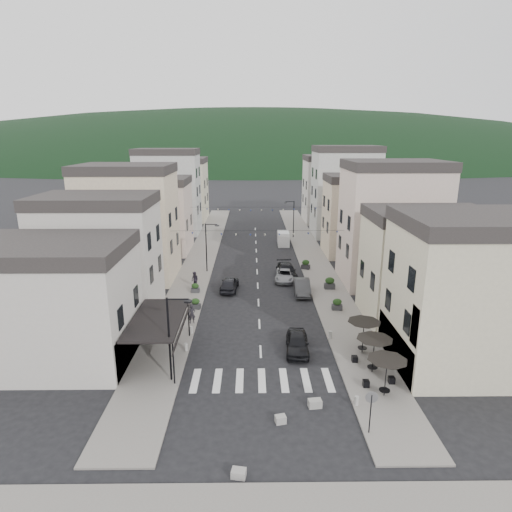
{
  "coord_description": "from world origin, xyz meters",
  "views": [
    {
      "loc": [
        -0.67,
        -23.56,
        15.94
      ],
      "look_at": [
        -0.19,
        20.68,
        3.5
      ],
      "focal_mm": 30.0,
      "sensor_mm": 36.0,
      "label": 1
    }
  ],
  "objects_px": {
    "pedestrian_a": "(192,314)",
    "pedestrian_b": "(195,280)",
    "parked_car_c": "(285,275)",
    "parked_car_b": "(302,287)",
    "delivery_van": "(283,238)",
    "parked_car_a": "(297,343)",
    "parked_car_d": "(286,271)",
    "parked_car_e": "(229,284)"
  },
  "relations": [
    {
      "from": "pedestrian_a",
      "to": "pedestrian_b",
      "type": "xyz_separation_m",
      "value": [
        -0.9,
        9.11,
        0.06
      ]
    },
    {
      "from": "parked_car_c",
      "to": "parked_car_b",
      "type": "bearing_deg",
      "value": -63.66
    },
    {
      "from": "delivery_van",
      "to": "parked_car_a",
      "type": "bearing_deg",
      "value": -91.2
    },
    {
      "from": "pedestrian_a",
      "to": "pedestrian_b",
      "type": "distance_m",
      "value": 9.16
    },
    {
      "from": "parked_car_d",
      "to": "delivery_van",
      "type": "height_order",
      "value": "delivery_van"
    },
    {
      "from": "parked_car_d",
      "to": "pedestrian_b",
      "type": "distance_m",
      "value": 10.93
    },
    {
      "from": "pedestrian_a",
      "to": "parked_car_b",
      "type": "bearing_deg",
      "value": 23.74
    },
    {
      "from": "delivery_van",
      "to": "pedestrian_b",
      "type": "height_order",
      "value": "delivery_van"
    },
    {
      "from": "parked_car_a",
      "to": "delivery_van",
      "type": "bearing_deg",
      "value": 91.6
    },
    {
      "from": "parked_car_b",
      "to": "parked_car_c",
      "type": "bearing_deg",
      "value": 111.28
    },
    {
      "from": "pedestrian_a",
      "to": "delivery_van",
      "type": "bearing_deg",
      "value": 58.89
    },
    {
      "from": "parked_car_a",
      "to": "parked_car_b",
      "type": "height_order",
      "value": "parked_car_b"
    },
    {
      "from": "parked_car_d",
      "to": "pedestrian_a",
      "type": "xyz_separation_m",
      "value": [
        -9.31,
        -12.99,
        0.2
      ]
    },
    {
      "from": "parked_car_d",
      "to": "parked_car_e",
      "type": "distance_m",
      "value": 7.86
    },
    {
      "from": "parked_car_e",
      "to": "parked_car_a",
      "type": "bearing_deg",
      "value": 118.39
    },
    {
      "from": "pedestrian_b",
      "to": "parked_car_a",
      "type": "bearing_deg",
      "value": -19.48
    },
    {
      "from": "parked_car_c",
      "to": "delivery_van",
      "type": "height_order",
      "value": "delivery_van"
    },
    {
      "from": "parked_car_b",
      "to": "parked_car_e",
      "type": "bearing_deg",
      "value": 174.4
    },
    {
      "from": "parked_car_a",
      "to": "parked_car_e",
      "type": "xyz_separation_m",
      "value": [
        -5.85,
        13.53,
        0.0
      ]
    },
    {
      "from": "pedestrian_b",
      "to": "delivery_van",
      "type": "bearing_deg",
      "value": 96.97
    },
    {
      "from": "parked_car_a",
      "to": "parked_car_c",
      "type": "distance_m",
      "value": 16.78
    },
    {
      "from": "parked_car_a",
      "to": "parked_car_d",
      "type": "height_order",
      "value": "parked_car_d"
    },
    {
      "from": "parked_car_c",
      "to": "pedestrian_a",
      "type": "relative_size",
      "value": 2.76
    },
    {
      "from": "parked_car_d",
      "to": "parked_car_e",
      "type": "xyz_separation_m",
      "value": [
        -6.46,
        -4.48,
        -0.02
      ]
    },
    {
      "from": "parked_car_b",
      "to": "parked_car_e",
      "type": "xyz_separation_m",
      "value": [
        -7.65,
        1.03,
        -0.02
      ]
    },
    {
      "from": "pedestrian_a",
      "to": "parked_car_d",
      "type": "bearing_deg",
      "value": 42.64
    },
    {
      "from": "parked_car_e",
      "to": "pedestrian_b",
      "type": "bearing_deg",
      "value": -4.11
    },
    {
      "from": "parked_car_d",
      "to": "pedestrian_b",
      "type": "bearing_deg",
      "value": -162.36
    },
    {
      "from": "parked_car_e",
      "to": "parked_car_b",
      "type": "bearing_deg",
      "value": 177.35
    },
    {
      "from": "delivery_van",
      "to": "pedestrian_a",
      "type": "relative_size",
      "value": 2.6
    },
    {
      "from": "delivery_van",
      "to": "pedestrian_b",
      "type": "relative_size",
      "value": 2.43
    },
    {
      "from": "delivery_van",
      "to": "pedestrian_b",
      "type": "distance_m",
      "value": 22.32
    },
    {
      "from": "parked_car_c",
      "to": "delivery_van",
      "type": "xyz_separation_m",
      "value": [
        1.04,
        16.82,
        0.37
      ]
    },
    {
      "from": "parked_car_b",
      "to": "parked_car_e",
      "type": "distance_m",
      "value": 7.72
    },
    {
      "from": "parked_car_a",
      "to": "parked_car_b",
      "type": "relative_size",
      "value": 0.93
    },
    {
      "from": "parked_car_e",
      "to": "pedestrian_a",
      "type": "relative_size",
      "value": 2.59
    },
    {
      "from": "parked_car_a",
      "to": "pedestrian_b",
      "type": "bearing_deg",
      "value": 128.08
    },
    {
      "from": "parked_car_b",
      "to": "parked_car_d",
      "type": "bearing_deg",
      "value": 104.24
    },
    {
      "from": "parked_car_b",
      "to": "pedestrian_a",
      "type": "xyz_separation_m",
      "value": [
        -10.5,
        -7.48,
        0.2
      ]
    },
    {
      "from": "parked_car_e",
      "to": "delivery_van",
      "type": "bearing_deg",
      "value": -104.71
    },
    {
      "from": "parked_car_c",
      "to": "pedestrian_a",
      "type": "distance_m",
      "value": 14.81
    },
    {
      "from": "parked_car_d",
      "to": "parked_car_e",
      "type": "relative_size",
      "value": 1.2
    }
  ]
}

